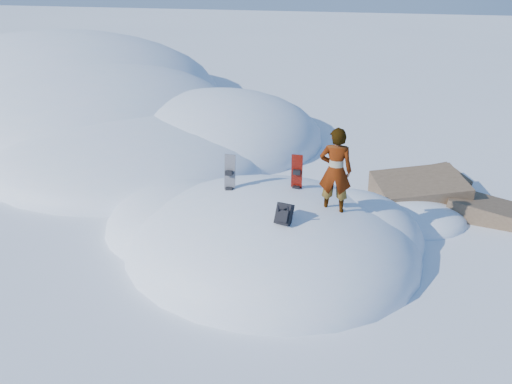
% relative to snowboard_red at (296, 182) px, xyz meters
% --- Properties ---
extents(ground, '(120.00, 120.00, 0.00)m').
position_rel_snowboard_red_xyz_m(ground, '(-0.49, -0.52, -1.62)').
color(ground, white).
rests_on(ground, ground).
extents(snow_mound, '(8.00, 6.00, 3.00)m').
position_rel_snowboard_red_xyz_m(snow_mound, '(-0.67, -0.28, -1.62)').
color(snow_mound, white).
rests_on(snow_mound, ground).
extents(snow_ridge, '(21.50, 18.50, 6.40)m').
position_rel_snowboard_red_xyz_m(snow_ridge, '(-10.93, 9.33, -1.62)').
color(snow_ridge, white).
rests_on(snow_ridge, ground).
extents(rock_outcrop, '(4.68, 4.41, 1.68)m').
position_rel_snowboard_red_xyz_m(rock_outcrop, '(3.22, 2.49, -1.60)').
color(rock_outcrop, brown).
rests_on(rock_outcrop, ground).
extents(snowboard_red, '(0.26, 0.14, 1.38)m').
position_rel_snowboard_red_xyz_m(snowboard_red, '(0.00, 0.00, 0.00)').
color(snowboard_red, '#AC1509').
rests_on(snowboard_red, snow_mound).
extents(snowboard_dark, '(0.27, 0.21, 1.38)m').
position_rel_snowboard_red_xyz_m(snowboard_dark, '(-1.52, -0.33, -0.03)').
color(snowboard_dark, black).
rests_on(snowboard_dark, snow_mound).
extents(backpack, '(0.39, 0.48, 0.52)m').
position_rel_snowboard_red_xyz_m(backpack, '(-0.03, -1.59, -0.04)').
color(backpack, black).
rests_on(backpack, snow_mound).
extents(gear_pile, '(0.96, 0.82, 0.25)m').
position_rel_snowboard_red_xyz_m(gear_pile, '(-2.92, -1.47, -1.49)').
color(gear_pile, black).
rests_on(gear_pile, ground).
extents(person, '(0.70, 0.46, 1.91)m').
position_rel_snowboard_red_xyz_m(person, '(0.91, -0.68, 0.63)').
color(person, slate).
rests_on(person, snow_mound).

